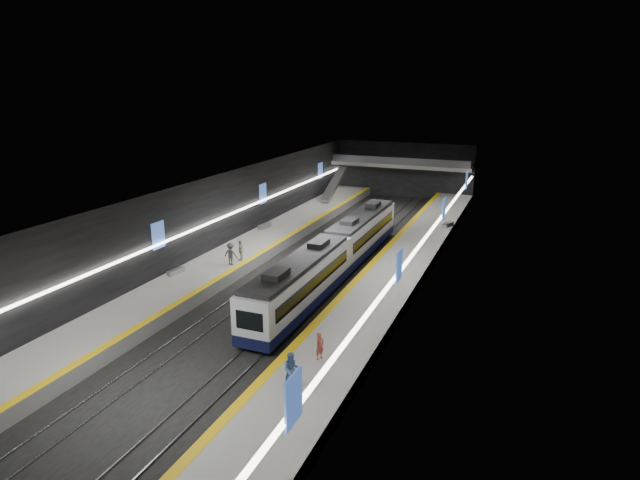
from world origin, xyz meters
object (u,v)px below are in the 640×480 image
at_px(escalator, 334,185).
at_px(passenger_left_a, 241,250).
at_px(bench_left_far, 265,226).
at_px(bench_right_far, 448,225).
at_px(train, 335,253).
at_px(passenger_left_b, 231,254).
at_px(bench_left_near, 176,271).
at_px(passenger_right_a, 320,346).
at_px(passenger_right_b, 292,370).

bearing_deg(escalator, passenger_left_a, -86.68).
height_order(bench_left_far, bench_right_far, bench_left_far).
xyz_separation_m(train, passenger_left_b, (-8.57, -3.02, -0.21)).
distance_m(bench_left_near, passenger_right_a, 18.68).
xyz_separation_m(bench_left_far, passenger_left_b, (2.96, -11.91, 0.75)).
height_order(bench_left_near, bench_left_far, bench_left_far).
bearing_deg(passenger_right_a, passenger_left_b, 69.90).
distance_m(train, passenger_right_b, 19.24).
bearing_deg(passenger_right_b, train, 74.39).
bearing_deg(passenger_left_a, bench_left_near, -46.01).
bearing_deg(train, bench_left_far, 142.37).
bearing_deg(train, passenger_left_a, -168.91).
height_order(train, bench_right_far, train).
distance_m(passenger_right_a, passenger_left_b, 18.31).
relative_size(bench_left_far, bench_right_far, 1.06).
bearing_deg(escalator, bench_left_near, -92.87).
height_order(bench_left_near, bench_right_far, bench_right_far).
distance_m(bench_left_near, passenger_right_b, 20.16).
bearing_deg(passenger_left_b, bench_right_far, -127.85).
bearing_deg(bench_left_far, train, -30.72).
xyz_separation_m(train, escalator, (-10.00, 26.39, 0.70)).
bearing_deg(bench_left_near, train, 38.78).
height_order(bench_left_near, passenger_left_a, passenger_left_a).
relative_size(escalator, passenger_left_a, 4.22).
distance_m(bench_left_near, bench_left_far, 15.63).
distance_m(escalator, passenger_left_b, 29.45).
bearing_deg(passenger_right_a, bench_left_near, 84.90).
distance_m(train, bench_left_near, 13.51).
bearing_deg(passenger_left_b, passenger_right_b, 129.89).
bearing_deg(bench_right_far, bench_left_far, -139.00).
distance_m(passenger_left_a, passenger_left_b, 1.39).
bearing_deg(bench_left_near, passenger_right_b, -27.62).
bearing_deg(bench_left_near, passenger_left_b, 59.03).
relative_size(escalator, bench_left_near, 4.90).
relative_size(train, escalator, 3.76).
xyz_separation_m(escalator, passenger_right_a, (14.84, -41.87, -1.09)).
bearing_deg(train, passenger_right_a, -72.64).
bearing_deg(bench_right_far, passenger_left_a, -112.21).
relative_size(bench_right_far, passenger_left_b, 0.91).
bearing_deg(passenger_right_a, train, 40.17).
relative_size(escalator, passenger_right_a, 4.93).
distance_m(escalator, passenger_right_a, 44.43).
bearing_deg(bench_left_far, passenger_right_b, -52.83).
bearing_deg(passenger_left_a, passenger_right_b, 24.01).
relative_size(passenger_right_b, passenger_left_b, 0.97).
bearing_deg(passenger_right_b, passenger_left_b, 100.63).
bearing_deg(bench_right_far, bench_left_near, -110.90).
distance_m(bench_left_near, passenger_left_b, 4.90).
xyz_separation_m(bench_left_near, passenger_right_a, (16.50, -8.74, 0.61)).
bearing_deg(passenger_right_b, escalator, 78.58).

